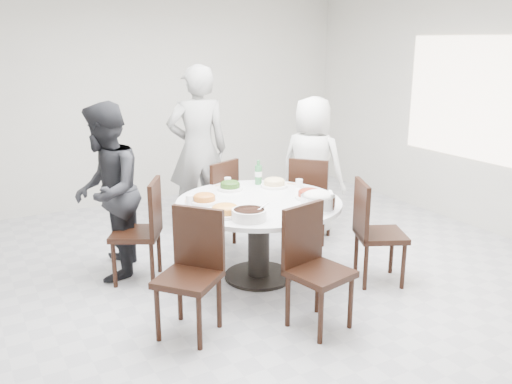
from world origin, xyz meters
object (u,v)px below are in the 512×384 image
beverage_bottle (258,172)px  dining_table (259,240)px  chair_ne (311,198)px  diner_left (107,192)px  chair_s (320,270)px  diner_right (312,166)px  chair_se (381,232)px  chair_n (211,203)px  soup_bowl (249,214)px  chair_sw (188,276)px  chair_nw (136,231)px  diner_middle (198,150)px  rice_bowl (318,203)px

beverage_bottle → dining_table: bearing=-119.6°
dining_table → chair_ne: chair_ne is taller
dining_table → diner_left: diner_left is taller
chair_s → diner_right: diner_right is taller
chair_se → diner_right: diner_right is taller
chair_n → chair_s: 2.00m
chair_n → soup_bowl: (-0.32, -1.40, 0.32)m
dining_table → diner_right: bearing=34.8°
chair_sw → soup_bowl: size_ratio=3.36×
chair_nw → diner_middle: bearing=162.6°
chair_ne → soup_bowl: chair_ne is taller
rice_bowl → soup_bowl: (-0.64, 0.06, -0.02)m
chair_ne → chair_se: (-0.09, -1.21, 0.00)m
chair_ne → chair_nw: bearing=50.0°
dining_table → diner_right: (1.16, 0.80, 0.41)m
dining_table → chair_s: (-0.05, -1.02, 0.10)m
dining_table → diner_middle: size_ratio=0.79×
dining_table → chair_s: bearing=-93.0°
diner_right → diner_middle: diner_middle is taller
chair_sw → beverage_bottle: beverage_bottle is taller
chair_n → chair_se: (0.94, -1.60, 0.00)m
chair_se → dining_table: bearing=81.9°
diner_right → chair_sw: bearing=93.5°
chair_s → rice_bowl: bearing=44.7°
chair_ne → diner_left: (-2.18, 0.16, 0.34)m
chair_s → diner_left: diner_left is taller
chair_se → diner_right: 1.47m
chair_ne → beverage_bottle: beverage_bottle is taller
diner_right → diner_middle: size_ratio=0.82×
chair_n → chair_nw: (-0.98, -0.46, 0.00)m
chair_n → chair_se: size_ratio=1.00×
chair_se → rice_bowl: 0.71m
dining_table → chair_nw: bearing=152.6°
dining_table → chair_s: chair_s is taller
soup_bowl → beverage_bottle: beverage_bottle is taller
diner_right → diner_middle: 1.30m
chair_sw → diner_middle: diner_middle is taller
dining_table → chair_se: 1.11m
chair_n → soup_bowl: size_ratio=3.36×
chair_sw → rice_bowl: (1.27, 0.14, 0.34)m
chair_nw → diner_left: 0.45m
chair_n → diner_middle: 0.70m
chair_s → diner_middle: 2.56m
chair_ne → diner_right: bearing=-76.8°
diner_left → beverage_bottle: bearing=103.0°
diner_left → soup_bowl: size_ratio=5.77×
rice_bowl → beverage_bottle: (-0.02, 0.99, 0.06)m
chair_ne → beverage_bottle: bearing=54.5°
chair_sw → chair_se: (1.88, 0.00, 0.00)m
diner_left → rice_bowl: diner_left is taller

